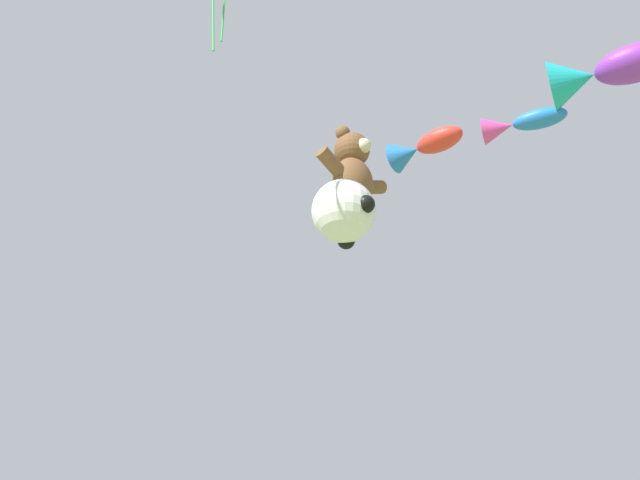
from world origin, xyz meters
TOP-DOWN VIEW (x-y plane):
  - teddy_bear_kite at (0.69, 4.97)m, footprint 1.77×0.78m
  - soccer_ball_kite at (0.13, 4.69)m, footprint 1.20×1.20m
  - fish_kite_crimson at (2.35, 4.53)m, footprint 0.78×1.63m
  - fish_kite_cobalt at (3.02, 2.71)m, footprint 1.06×1.66m
  - fish_kite_violet at (3.28, 1.04)m, footprint 1.54×2.35m

SIDE VIEW (x-z plane):
  - soccer_ball_kite at x=0.13m, z-range 6.71..7.81m
  - teddy_bear_kite at x=0.69m, z-range 7.57..9.36m
  - fish_kite_cobalt at x=3.02m, z-range 9.37..9.91m
  - fish_kite_crimson at x=2.35m, z-range 9.35..9.99m
  - fish_kite_violet at x=3.28m, z-range 9.57..10.54m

